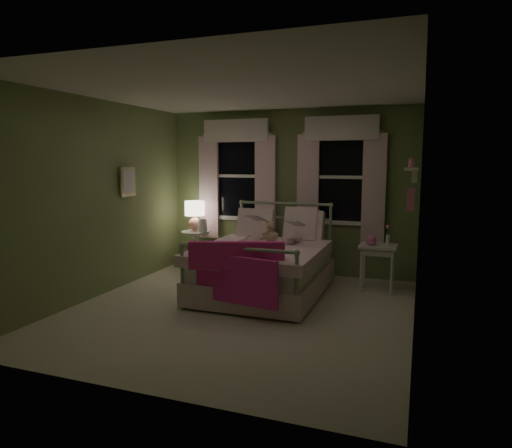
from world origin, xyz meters
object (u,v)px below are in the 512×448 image
at_px(bed, 265,266).
at_px(nightstand_left, 195,245).
at_px(teddy_bear, 271,233).
at_px(nightstand_right, 378,252).
at_px(table_lamp, 195,213).
at_px(child_left, 256,218).
at_px(child_right, 293,224).

xyz_separation_m(bed, nightstand_left, (-1.51, 0.89, 0.04)).
bearing_deg(teddy_bear, nightstand_right, 14.70).
distance_m(nightstand_left, nightstand_right, 2.96).
xyz_separation_m(teddy_bear, table_lamp, (-1.51, 0.62, 0.16)).
distance_m(bed, child_left, 0.79).
distance_m(teddy_bear, nightstand_left, 1.67).
bearing_deg(child_right, teddy_bear, 25.08).
xyz_separation_m(child_right, nightstand_right, (1.15, 0.22, -0.36)).
relative_size(table_lamp, nightstand_right, 0.76).
bearing_deg(bed, nightstand_right, 24.48).
distance_m(teddy_bear, nightstand_right, 1.50).
height_order(nightstand_left, nightstand_right, same).
bearing_deg(table_lamp, bed, -30.47).
bearing_deg(child_left, bed, 139.95).
relative_size(child_left, nightstand_right, 1.25).
bearing_deg(nightstand_right, child_left, -172.76).
bearing_deg(nightstand_left, nightstand_right, -4.68).
bearing_deg(bed, teddy_bear, 91.15).
height_order(child_left, teddy_bear, child_left).
bearing_deg(nightstand_right, nightstand_left, 175.32).
bearing_deg(teddy_bear, child_left, 150.50).
bearing_deg(child_left, nightstand_right, -156.23).
distance_m(child_left, nightstand_left, 1.42).
height_order(child_right, table_lamp, child_right).
distance_m(child_right, nightstand_left, 1.91).
bearing_deg(child_left, table_lamp, -3.92).
height_order(child_right, nightstand_right, child_right).
relative_size(nightstand_left, table_lamp, 1.34).
relative_size(teddy_bear, nightstand_right, 0.48).
bearing_deg(bed, child_right, 57.61).
height_order(child_left, table_lamp, child_left).
distance_m(bed, teddy_bear, 0.50).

